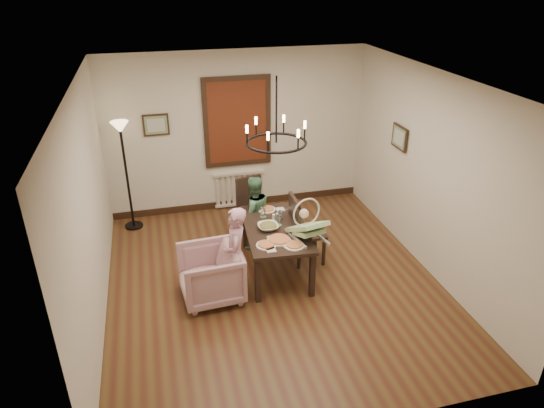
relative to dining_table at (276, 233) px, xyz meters
name	(u,v)px	position (x,y,z in m)	size (l,w,h in m)	color
room_shell	(267,180)	(-0.11, 0.08, 0.78)	(4.51, 5.00, 2.81)	brown
dining_table	(276,233)	(0.00, 0.00, 0.00)	(0.96, 1.57, 0.70)	black
chair_far	(254,209)	(-0.09, 1.03, -0.12)	(0.44, 0.44, 1.00)	black
chair_right	(308,229)	(0.52, 0.14, -0.09)	(0.47, 0.47, 1.07)	black
armchair	(211,274)	(-0.99, -0.41, -0.26)	(0.78, 0.80, 0.72)	#C5979D
elderly_woman	(236,261)	(-0.66, -0.47, -0.08)	(0.39, 0.26, 1.08)	#C48AA0
seated_man	(254,219)	(-0.17, 0.70, -0.12)	(0.48, 0.38, 0.99)	#4B7E5A
baby_bouncer	(307,225)	(0.33, -0.38, 0.28)	(0.43, 0.60, 0.39)	#A2CD8D
salad_bowl	(268,226)	(-0.12, -0.02, 0.13)	(0.34, 0.34, 0.08)	white
pizza_platter	(279,240)	(-0.06, -0.37, 0.10)	(0.32, 0.32, 0.04)	tan
drinking_glass	(279,219)	(0.07, 0.11, 0.15)	(0.07, 0.07, 0.13)	silver
window_blinds	(237,122)	(-0.11, 2.17, 0.98)	(1.00, 0.03, 1.40)	#531B10
radiator	(239,188)	(-0.11, 2.19, -0.27)	(0.92, 0.12, 0.62)	silver
picture_back	(156,125)	(-1.46, 2.18, 1.03)	(0.42, 0.03, 0.36)	black
picture_right	(400,137)	(2.10, 0.61, 1.03)	(0.42, 0.03, 0.36)	black
floor_lamp	(127,178)	(-2.01, 1.86, 0.28)	(0.30, 0.30, 1.80)	black
chandelier	(276,143)	(0.00, 0.00, 1.33)	(0.80, 0.80, 0.04)	black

